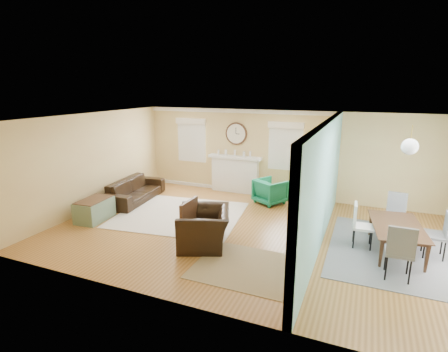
{
  "coord_description": "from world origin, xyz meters",
  "views": [
    {
      "loc": [
        2.29,
        -7.11,
        3.27
      ],
      "look_at": [
        -0.8,
        0.3,
        1.2
      ],
      "focal_mm": 28.0,
      "sensor_mm": 36.0,
      "label": 1
    }
  ],
  "objects_px": {
    "sofa": "(135,190)",
    "dining_table": "(397,239)",
    "eames_chair": "(204,227)",
    "credenza": "(315,201)",
    "green_chair": "(270,191)"
  },
  "relations": [
    {
      "from": "green_chair",
      "to": "credenza",
      "type": "bearing_deg",
      "value": -170.1
    },
    {
      "from": "sofa",
      "to": "green_chair",
      "type": "relative_size",
      "value": 2.83
    },
    {
      "from": "credenza",
      "to": "dining_table",
      "type": "height_order",
      "value": "credenza"
    },
    {
      "from": "eames_chair",
      "to": "dining_table",
      "type": "xyz_separation_m",
      "value": [
        3.74,
        1.18,
        -0.1
      ]
    },
    {
      "from": "sofa",
      "to": "dining_table",
      "type": "bearing_deg",
      "value": -101.66
    },
    {
      "from": "credenza",
      "to": "dining_table",
      "type": "xyz_separation_m",
      "value": [
        1.86,
        -1.5,
        -0.11
      ]
    },
    {
      "from": "green_chair",
      "to": "dining_table",
      "type": "relative_size",
      "value": 0.47
    },
    {
      "from": "dining_table",
      "to": "sofa",
      "type": "bearing_deg",
      "value": 76.87
    },
    {
      "from": "sofa",
      "to": "eames_chair",
      "type": "xyz_separation_m",
      "value": [
        3.17,
        -1.89,
        0.07
      ]
    },
    {
      "from": "eames_chair",
      "to": "green_chair",
      "type": "height_order",
      "value": "eames_chair"
    },
    {
      "from": "dining_table",
      "to": "credenza",
      "type": "bearing_deg",
      "value": 43.76
    },
    {
      "from": "sofa",
      "to": "dining_table",
      "type": "height_order",
      "value": "sofa"
    },
    {
      "from": "eames_chair",
      "to": "credenza",
      "type": "distance_m",
      "value": 3.28
    },
    {
      "from": "eames_chair",
      "to": "dining_table",
      "type": "height_order",
      "value": "eames_chair"
    },
    {
      "from": "sofa",
      "to": "dining_table",
      "type": "xyz_separation_m",
      "value": [
        6.91,
        -0.71,
        -0.03
      ]
    }
  ]
}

